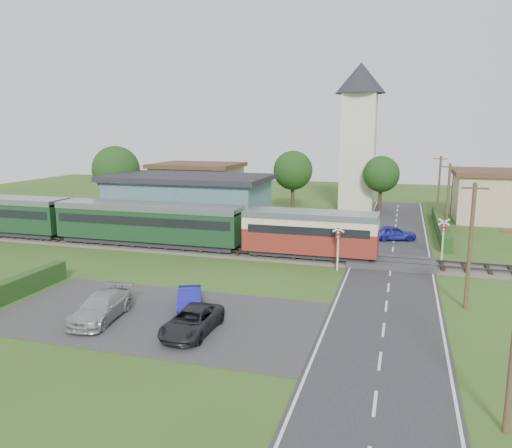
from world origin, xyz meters
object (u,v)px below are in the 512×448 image
(equipment_hut, at_px, (85,216))
(car_park_dark, at_px, (192,321))
(house_west, at_px, (198,184))
(car_park_blue, at_px, (189,299))
(house_east, at_px, (494,195))
(crossing_signal_far, at_px, (443,233))
(car_on_road, at_px, (394,233))
(church_tower, at_px, (359,126))
(pedestrian_far, at_px, (110,222))
(crossing_signal_near, at_px, (338,241))
(train, at_px, (115,220))
(station_building, at_px, (189,201))
(pedestrian_near, at_px, (222,231))
(car_park_silver, at_px, (101,307))

(equipment_hut, distance_m, car_park_dark, 26.86)
(house_west, bearing_deg, car_park_blue, -67.60)
(house_east, distance_m, crossing_signal_far, 20.64)
(car_on_road, bearing_deg, church_tower, -0.72)
(house_east, xyz_separation_m, pedestrian_far, (-35.22, -18.97, -1.48))
(crossing_signal_near, bearing_deg, train, 172.85)
(church_tower, distance_m, car_on_road, 20.38)
(crossing_signal_near, bearing_deg, car_park_blue, -122.88)
(station_building, bearing_deg, pedestrian_near, -47.22)
(station_building, distance_m, train, 9.43)
(crossing_signal_near, bearing_deg, station_building, 145.19)
(station_building, distance_m, car_park_silver, 25.09)
(train, height_order, house_east, house_east)
(crossing_signal_near, relative_size, pedestrian_near, 2.15)
(equipment_hut, distance_m, crossing_signal_near, 25.04)
(house_east, bearing_deg, equipment_hut, -153.68)
(car_on_road, bearing_deg, house_east, -53.72)
(car_park_silver, bearing_deg, station_building, 97.55)
(car_park_blue, bearing_deg, house_east, 37.12)
(equipment_hut, relative_size, car_on_road, 0.67)
(equipment_hut, xyz_separation_m, car_on_road, (27.98, 5.48, -1.05))
(station_building, distance_m, crossing_signal_near, 19.98)
(house_east, bearing_deg, station_building, -156.56)
(house_west, bearing_deg, crossing_signal_near, -49.89)
(train, bearing_deg, church_tower, 55.64)
(crossing_signal_far, relative_size, car_park_blue, 0.92)
(house_east, bearing_deg, pedestrian_far, -151.69)
(church_tower, relative_size, car_on_road, 4.62)
(house_west, bearing_deg, equipment_hut, -98.62)
(car_park_dark, height_order, pedestrian_far, pedestrian_far)
(crossing_signal_near, relative_size, car_on_road, 0.86)
(crossing_signal_far, distance_m, car_park_silver, 25.06)
(church_tower, relative_size, pedestrian_far, 10.13)
(church_tower, height_order, car_park_silver, church_tower)
(equipment_hut, relative_size, crossing_signal_near, 0.78)
(pedestrian_near, bearing_deg, train, 26.65)
(pedestrian_near, bearing_deg, car_park_silver, 99.88)
(train, distance_m, car_park_silver, 17.67)
(equipment_hut, xyz_separation_m, car_park_dark, (19.14, -18.81, -1.07))
(train, relative_size, car_on_road, 11.33)
(station_building, distance_m, car_park_dark, 27.08)
(car_park_dark, bearing_deg, car_park_silver, 177.52)
(crossing_signal_far, bearing_deg, house_east, 71.92)
(house_west, distance_m, car_park_dark, 41.90)
(house_west, relative_size, crossing_signal_far, 3.30)
(train, height_order, church_tower, church_tower)
(car_park_dark, bearing_deg, house_east, 64.12)
(crossing_signal_far, distance_m, pedestrian_far, 28.84)
(pedestrian_near, xyz_separation_m, pedestrian_far, (-11.11, 0.40, 0.10))
(equipment_hut, distance_m, train, 6.14)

